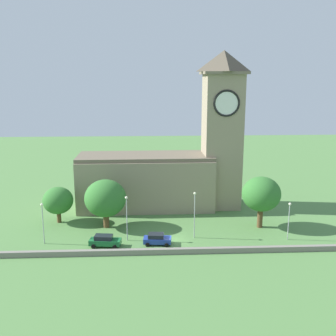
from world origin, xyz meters
TOP-DOWN VIEW (x-y plane):
  - ground_plane at (0.00, 15.00)m, footprint 200.00×200.00m
  - church at (1.24, 16.88)m, footprint 31.90×9.90m
  - quay_barrier at (0.00, -4.83)m, footprint 58.15×0.70m
  - car_green at (-10.34, -1.74)m, footprint 4.92×2.51m
  - car_blue at (-2.40, -1.36)m, footprint 4.40×2.51m
  - streetlamp_west_end at (-19.79, -0.26)m, footprint 0.44×0.44m
  - streetlamp_west_mid at (-7.05, 0.38)m, footprint 0.44×0.44m
  - streetlamp_central at (3.61, 0.92)m, footprint 0.44×0.44m
  - streetlamp_east_mid at (18.31, -0.54)m, footprint 0.44×0.44m
  - tree_riverside_west at (-10.94, 6.22)m, footprint 7.04×7.04m
  - tree_churchyard at (-19.55, 9.01)m, footprint 5.28×5.28m
  - tree_riverside_east at (15.36, 4.95)m, footprint 6.53×6.53m

SIDE VIEW (x-z plane):
  - ground_plane at x=0.00m, z-range 0.00..0.00m
  - quay_barrier at x=0.00m, z-range 0.00..0.83m
  - car_blue at x=-2.40m, z-range 0.01..1.73m
  - car_green at x=-10.34m, z-range 0.01..1.80m
  - tree_churchyard at x=-19.55m, z-range 0.81..7.23m
  - streetlamp_east_mid at x=18.31m, z-range 1.11..7.23m
  - streetlamp_west_end at x=-19.79m, z-range 1.14..7.66m
  - streetlamp_west_mid at x=-7.05m, z-range 1.19..8.44m
  - streetlamp_central at x=3.61m, z-range 1.22..8.83m
  - tree_riverside_west at x=-10.94m, z-range 0.98..9.35m
  - tree_riverside_east at x=15.36m, z-range 1.45..10.33m
  - church at x=1.24m, z-range -6.08..23.95m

